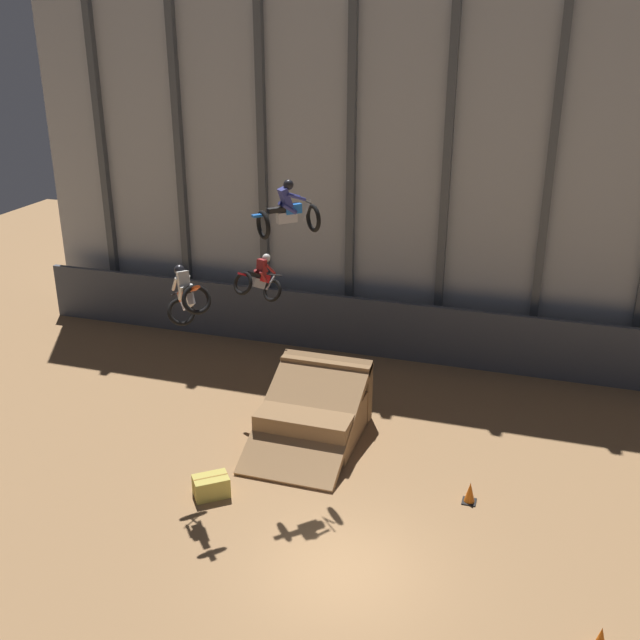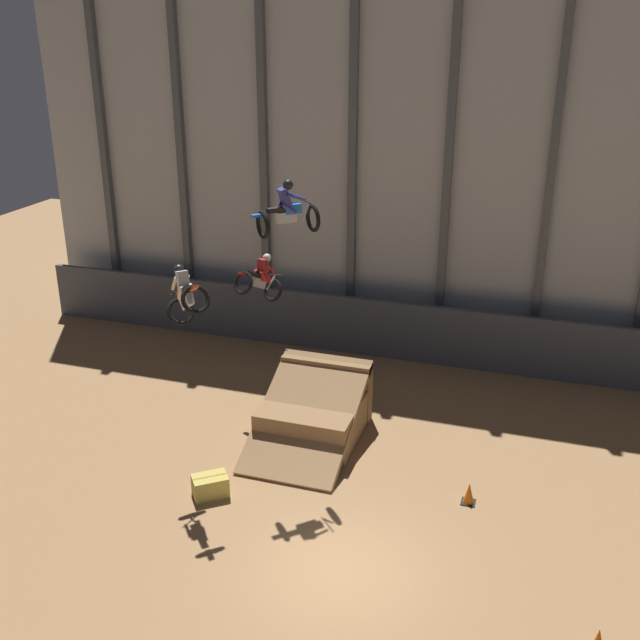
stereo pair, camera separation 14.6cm
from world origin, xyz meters
name	(u,v)px [view 2 (the right image)]	position (x,y,z in m)	size (l,w,h in m)	color
ground_plane	(339,570)	(0.00, 0.00, 0.00)	(60.00, 60.00, 0.00)	#9E754C
arena_back_wall	(447,189)	(0.00, 12.77, 6.11)	(32.00, 0.40, 12.23)	#ADB2B7
lower_barrier	(433,335)	(0.00, 11.57, 1.09)	(31.36, 0.20, 2.18)	#474C56
dirt_ramp	(315,411)	(-2.44, 5.61, 0.71)	(2.81, 4.29, 2.09)	#966F48
rider_bike_left_air	(260,280)	(-4.80, 7.28, 4.05)	(1.30, 1.83, 1.66)	black
rider_bike_center_air	(186,297)	(-4.76, 2.48, 5.17)	(1.72, 1.67, 1.68)	black
rider_bike_right_air	(287,213)	(-2.75, 4.36, 7.00)	(1.59, 1.59, 1.45)	black
traffic_cone_near_ramp	(469,493)	(2.42, 3.47, 0.28)	(0.36, 0.36, 0.58)	black
hay_bale_trackside	(210,486)	(-4.02, 1.71, 0.28)	(1.08, 1.03, 0.57)	#CCB751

